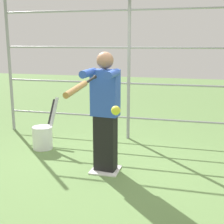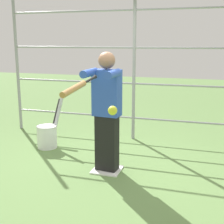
{
  "view_description": "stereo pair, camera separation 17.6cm",
  "coord_description": "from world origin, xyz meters",
  "px_view_note": "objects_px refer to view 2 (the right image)",
  "views": [
    {
      "loc": [
        -1.16,
        4.07,
        1.83
      ],
      "look_at": [
        -0.21,
        0.44,
        0.98
      ],
      "focal_mm": 50.0,
      "sensor_mm": 36.0,
      "label": 1
    },
    {
      "loc": [
        -1.33,
        4.02,
        1.83
      ],
      "look_at": [
        -0.21,
        0.44,
        0.98
      ],
      "focal_mm": 50.0,
      "sensor_mm": 36.0,
      "label": 2
    }
  ],
  "objects_px": {
    "baseball_bat_swinging": "(77,87)",
    "bat_bucket": "(48,135)",
    "batter": "(107,109)",
    "softball_in_flight": "(113,111)"
  },
  "relations": [
    {
      "from": "baseball_bat_swinging",
      "to": "bat_bucket",
      "type": "bearing_deg",
      "value": -51.69
    },
    {
      "from": "batter",
      "to": "baseball_bat_swinging",
      "type": "height_order",
      "value": "batter"
    },
    {
      "from": "batter",
      "to": "baseball_bat_swinging",
      "type": "distance_m",
      "value": 1.05
    },
    {
      "from": "batter",
      "to": "softball_in_flight",
      "type": "height_order",
      "value": "batter"
    },
    {
      "from": "baseball_bat_swinging",
      "to": "softball_in_flight",
      "type": "relative_size",
      "value": 9.15
    },
    {
      "from": "softball_in_flight",
      "to": "bat_bucket",
      "type": "bearing_deg",
      "value": -45.41
    },
    {
      "from": "batter",
      "to": "bat_bucket",
      "type": "relative_size",
      "value": 1.92
    },
    {
      "from": "bat_bucket",
      "to": "batter",
      "type": "bearing_deg",
      "value": 152.57
    },
    {
      "from": "baseball_bat_swinging",
      "to": "softball_in_flight",
      "type": "distance_m",
      "value": 0.5
    },
    {
      "from": "baseball_bat_swinging",
      "to": "bat_bucket",
      "type": "relative_size",
      "value": 0.99
    }
  ]
}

